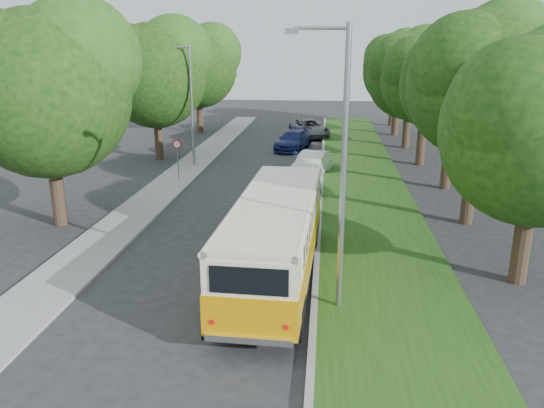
# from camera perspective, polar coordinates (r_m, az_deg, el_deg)

# --- Properties ---
(ground) EXTENTS (120.00, 120.00, 0.00)m
(ground) POSITION_cam_1_polar(r_m,az_deg,el_deg) (18.62, -6.45, -6.95)
(ground) COLOR #28282A
(ground) RESTS_ON ground
(curb) EXTENTS (0.20, 70.00, 0.15)m
(curb) POSITION_cam_1_polar(r_m,az_deg,el_deg) (22.86, 5.07, -2.17)
(curb) COLOR gray
(curb) RESTS_ON ground
(grass_verge) EXTENTS (4.50, 70.00, 0.13)m
(grass_verge) POSITION_cam_1_polar(r_m,az_deg,el_deg) (22.97, 10.94, -2.35)
(grass_verge) COLOR #214612
(grass_verge) RESTS_ON ground
(sidewalk) EXTENTS (2.20, 70.00, 0.12)m
(sidewalk) POSITION_cam_1_polar(r_m,az_deg,el_deg) (24.43, -15.04, -1.48)
(sidewalk) COLOR gray
(sidewalk) RESTS_ON ground
(treeline) EXTENTS (24.27, 41.91, 9.46)m
(treeline) POSITION_cam_1_polar(r_m,az_deg,el_deg) (34.68, 4.95, 14.10)
(treeline) COLOR #332319
(treeline) RESTS_ON ground
(lamppost_near) EXTENTS (1.71, 0.16, 8.00)m
(lamppost_near) POSITION_cam_1_polar(r_m,az_deg,el_deg) (14.48, 7.37, 4.35)
(lamppost_near) COLOR gray
(lamppost_near) RESTS_ON ground
(lamppost_far) EXTENTS (1.71, 0.16, 7.50)m
(lamppost_far) POSITION_cam_1_polar(r_m,az_deg,el_deg) (33.90, -8.82, 10.84)
(lamppost_far) COLOR gray
(lamppost_far) RESTS_ON ground
(warning_sign) EXTENTS (0.56, 0.10, 2.50)m
(warning_sign) POSITION_cam_1_polar(r_m,az_deg,el_deg) (30.35, -10.15, 5.53)
(warning_sign) COLOR gray
(warning_sign) RESTS_ON ground
(vintage_bus) EXTENTS (2.83, 9.68, 2.85)m
(vintage_bus) POSITION_cam_1_polar(r_m,az_deg,el_deg) (17.11, 0.38, -3.86)
(vintage_bus) COLOR #E89E07
(vintage_bus) RESTS_ON ground
(car_silver) EXTENTS (1.91, 4.39, 1.48)m
(car_silver) POSITION_cam_1_polar(r_m,az_deg,el_deg) (25.19, 3.30, 1.23)
(car_silver) COLOR silver
(car_silver) RESTS_ON ground
(car_white) EXTENTS (2.57, 4.52, 1.41)m
(car_white) POSITION_cam_1_polar(r_m,az_deg,el_deg) (31.56, 4.31, 4.30)
(car_white) COLOR white
(car_white) RESTS_ON ground
(car_blue) EXTENTS (2.91, 5.05, 1.38)m
(car_blue) POSITION_cam_1_polar(r_m,az_deg,el_deg) (39.73, 2.31, 6.86)
(car_blue) COLOR navy
(car_blue) RESTS_ON ground
(car_grey) EXTENTS (4.01, 5.77, 1.46)m
(car_grey) POSITION_cam_1_polar(r_m,az_deg,el_deg) (45.57, 4.03, 8.14)
(car_grey) COLOR slate
(car_grey) RESTS_ON ground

